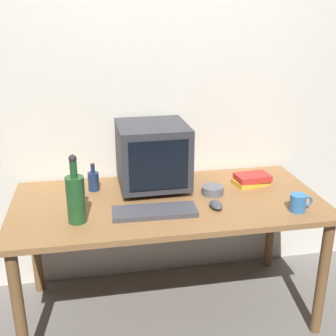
{
  "coord_description": "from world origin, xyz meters",
  "views": [
    {
      "loc": [
        -0.38,
        -2.04,
        1.65
      ],
      "look_at": [
        0.0,
        0.0,
        0.89
      ],
      "focal_mm": 45.36,
      "sensor_mm": 36.0,
      "label": 1
    }
  ],
  "objects_px": {
    "bottle_tall": "(76,197)",
    "bottle_short": "(93,180)",
    "crt_monitor": "(153,155)",
    "cd_spindle": "(213,190)",
    "computer_mouse": "(216,205)",
    "mug": "(298,203)",
    "keyboard": "(155,212)",
    "book_stack": "(252,179)"
  },
  "relations": [
    {
      "from": "bottle_tall",
      "to": "bottle_short",
      "type": "bearing_deg",
      "value": 77.18
    },
    {
      "from": "crt_monitor",
      "to": "cd_spindle",
      "type": "xyz_separation_m",
      "value": [
        0.31,
        -0.15,
        -0.17
      ]
    },
    {
      "from": "crt_monitor",
      "to": "bottle_short",
      "type": "bearing_deg",
      "value": 176.7
    },
    {
      "from": "cd_spindle",
      "to": "bottle_short",
      "type": "bearing_deg",
      "value": 164.95
    },
    {
      "from": "computer_mouse",
      "to": "mug",
      "type": "bearing_deg",
      "value": -21.1
    },
    {
      "from": "mug",
      "to": "cd_spindle",
      "type": "bearing_deg",
      "value": 141.9
    },
    {
      "from": "crt_monitor",
      "to": "keyboard",
      "type": "height_order",
      "value": "crt_monitor"
    },
    {
      "from": "keyboard",
      "to": "cd_spindle",
      "type": "relative_size",
      "value": 3.5
    },
    {
      "from": "computer_mouse",
      "to": "book_stack",
      "type": "height_order",
      "value": "book_stack"
    },
    {
      "from": "computer_mouse",
      "to": "mug",
      "type": "relative_size",
      "value": 0.83
    },
    {
      "from": "bottle_tall",
      "to": "bottle_short",
      "type": "xyz_separation_m",
      "value": [
        0.08,
        0.37,
        -0.07
      ]
    },
    {
      "from": "bottle_tall",
      "to": "book_stack",
      "type": "relative_size",
      "value": 1.57
    },
    {
      "from": "crt_monitor",
      "to": "keyboard",
      "type": "relative_size",
      "value": 0.94
    },
    {
      "from": "computer_mouse",
      "to": "bottle_tall",
      "type": "xyz_separation_m",
      "value": [
        -0.69,
        -0.02,
        0.11
      ]
    },
    {
      "from": "computer_mouse",
      "to": "cd_spindle",
      "type": "bearing_deg",
      "value": 72.97
    },
    {
      "from": "crt_monitor",
      "to": "keyboard",
      "type": "xyz_separation_m",
      "value": [
        -0.04,
        -0.34,
        -0.18
      ]
    },
    {
      "from": "bottle_tall",
      "to": "book_stack",
      "type": "height_order",
      "value": "bottle_tall"
    },
    {
      "from": "keyboard",
      "to": "computer_mouse",
      "type": "xyz_separation_m",
      "value": [
        0.32,
        0.01,
        0.01
      ]
    },
    {
      "from": "keyboard",
      "to": "mug",
      "type": "xyz_separation_m",
      "value": [
        0.71,
        -0.1,
        0.03
      ]
    },
    {
      "from": "computer_mouse",
      "to": "bottle_short",
      "type": "bearing_deg",
      "value": 143.68
    },
    {
      "from": "mug",
      "to": "computer_mouse",
      "type": "bearing_deg",
      "value": 165.17
    },
    {
      "from": "crt_monitor",
      "to": "computer_mouse",
      "type": "height_order",
      "value": "crt_monitor"
    },
    {
      "from": "book_stack",
      "to": "mug",
      "type": "bearing_deg",
      "value": -74.46
    },
    {
      "from": "cd_spindle",
      "to": "keyboard",
      "type": "bearing_deg",
      "value": -152.35
    },
    {
      "from": "computer_mouse",
      "to": "book_stack",
      "type": "relative_size",
      "value": 0.46
    },
    {
      "from": "keyboard",
      "to": "bottle_tall",
      "type": "relative_size",
      "value": 1.24
    },
    {
      "from": "mug",
      "to": "cd_spindle",
      "type": "relative_size",
      "value": 1.0
    },
    {
      "from": "computer_mouse",
      "to": "bottle_tall",
      "type": "distance_m",
      "value": 0.7
    },
    {
      "from": "crt_monitor",
      "to": "book_stack",
      "type": "distance_m",
      "value": 0.59
    },
    {
      "from": "crt_monitor",
      "to": "computer_mouse",
      "type": "bearing_deg",
      "value": -50.45
    },
    {
      "from": "book_stack",
      "to": "mug",
      "type": "xyz_separation_m",
      "value": [
        0.1,
        -0.37,
        0.01
      ]
    },
    {
      "from": "book_stack",
      "to": "mug",
      "type": "height_order",
      "value": "mug"
    },
    {
      "from": "crt_monitor",
      "to": "cd_spindle",
      "type": "bearing_deg",
      "value": -26.44
    },
    {
      "from": "bottle_tall",
      "to": "mug",
      "type": "height_order",
      "value": "bottle_tall"
    },
    {
      "from": "crt_monitor",
      "to": "mug",
      "type": "height_order",
      "value": "crt_monitor"
    },
    {
      "from": "computer_mouse",
      "to": "bottle_tall",
      "type": "relative_size",
      "value": 0.3
    },
    {
      "from": "keyboard",
      "to": "mug",
      "type": "height_order",
      "value": "mug"
    },
    {
      "from": "bottle_tall",
      "to": "cd_spindle",
      "type": "distance_m",
      "value": 0.76
    },
    {
      "from": "mug",
      "to": "cd_spindle",
      "type": "distance_m",
      "value": 0.46
    },
    {
      "from": "bottle_short",
      "to": "mug",
      "type": "relative_size",
      "value": 1.35
    },
    {
      "from": "book_stack",
      "to": "cd_spindle",
      "type": "distance_m",
      "value": 0.27
    },
    {
      "from": "bottle_tall",
      "to": "book_stack",
      "type": "xyz_separation_m",
      "value": [
        0.99,
        0.29,
        -0.09
      ]
    }
  ]
}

